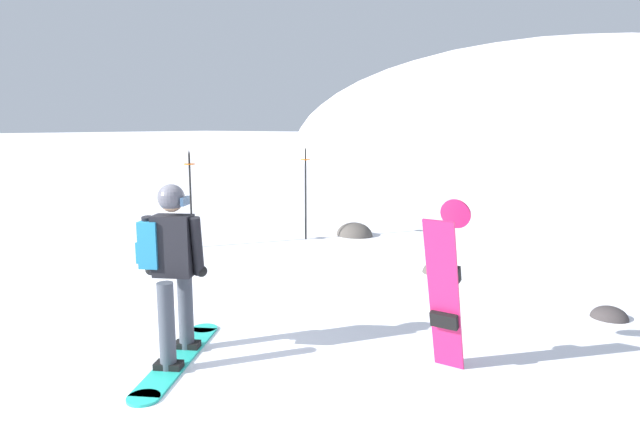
# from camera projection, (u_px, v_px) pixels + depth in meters

# --- Properties ---
(ground_plane) EXTENTS (300.00, 300.00, 0.00)m
(ground_plane) POSITION_uv_depth(u_px,v_px,m) (92.00, 367.00, 5.10)
(ground_plane) COLOR white
(ridge_peak_main) EXTENTS (41.09, 36.98, 16.50)m
(ridge_peak_main) POSITION_uv_depth(u_px,v_px,m) (559.00, 156.00, 40.30)
(ridge_peak_main) COLOR white
(ridge_peak_main) RESTS_ON ground
(snowboarder_main) EXTENTS (0.98, 1.67, 1.71)m
(snowboarder_main) POSITION_uv_depth(u_px,v_px,m) (171.00, 268.00, 5.12)
(snowboarder_main) COLOR #23B7A3
(snowboarder_main) RESTS_ON ground
(spare_snowboard) EXTENTS (0.28, 0.49, 1.60)m
(spare_snowboard) POSITION_uv_depth(u_px,v_px,m) (446.00, 288.00, 4.85)
(spare_snowboard) COLOR #D11E5B
(spare_snowboard) RESTS_ON ground
(piste_marker_near) EXTENTS (0.20, 0.20, 1.81)m
(piste_marker_near) POSITION_uv_depth(u_px,v_px,m) (190.00, 192.00, 9.90)
(piste_marker_near) COLOR black
(piste_marker_near) RESTS_ON ground
(piste_marker_far) EXTENTS (0.20, 0.20, 1.85)m
(piste_marker_far) POSITION_uv_depth(u_px,v_px,m) (306.00, 186.00, 10.65)
(piste_marker_far) COLOR black
(piste_marker_far) RESTS_ON ground
(rock_dark) EXTENTS (0.50, 0.42, 0.35)m
(rock_dark) POSITION_uv_depth(u_px,v_px,m) (438.00, 273.00, 8.33)
(rock_dark) COLOR #4C4742
(rock_dark) RESTS_ON ground
(rock_mid) EXTENTS (0.42, 0.35, 0.29)m
(rock_mid) POSITION_uv_depth(u_px,v_px,m) (609.00, 318.00, 6.39)
(rock_mid) COLOR #383333
(rock_mid) RESTS_ON ground
(rock_small) EXTENTS (0.77, 0.65, 0.54)m
(rock_small) POSITION_uv_depth(u_px,v_px,m) (354.00, 235.00, 11.17)
(rock_small) COLOR #4C4742
(rock_small) RESTS_ON ground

